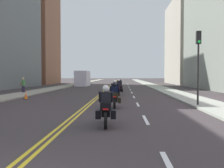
{
  "coord_description": "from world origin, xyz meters",
  "views": [
    {
      "loc": [
        2.31,
        -3.36,
        1.96
      ],
      "look_at": [
        1.26,
        21.04,
        1.15
      ],
      "focal_mm": 41.11,
      "sensor_mm": 36.0,
      "label": 1
    }
  ],
  "objects_px": {
    "motorcycle_5": "(119,85)",
    "pedestrian_1": "(23,85)",
    "traffic_cone_1": "(26,95)",
    "traffic_light_near": "(198,55)",
    "pedestrian_2": "(23,85)",
    "parked_truck": "(83,79)",
    "motorcycle_3": "(119,88)",
    "motorcycle_2": "(115,92)",
    "motorcycle_4": "(119,87)",
    "motorcycle_0": "(106,109)",
    "motorcycle_1": "(115,97)"
  },
  "relations": [
    {
      "from": "motorcycle_5",
      "to": "pedestrian_1",
      "type": "bearing_deg",
      "value": -148.75
    },
    {
      "from": "traffic_cone_1",
      "to": "traffic_light_near",
      "type": "relative_size",
      "value": 0.15
    },
    {
      "from": "pedestrian_2",
      "to": "parked_truck",
      "type": "height_order",
      "value": "parked_truck"
    },
    {
      "from": "motorcycle_3",
      "to": "traffic_cone_1",
      "type": "relative_size",
      "value": 3.07
    },
    {
      "from": "motorcycle_2",
      "to": "motorcycle_3",
      "type": "distance_m",
      "value": 4.69
    },
    {
      "from": "traffic_cone_1",
      "to": "parked_truck",
      "type": "distance_m",
      "value": 27.19
    },
    {
      "from": "motorcycle_3",
      "to": "motorcycle_4",
      "type": "xyz_separation_m",
      "value": [
        -0.02,
        4.82,
        -0.02
      ]
    },
    {
      "from": "motorcycle_2",
      "to": "parked_truck",
      "type": "bearing_deg",
      "value": 102.04
    },
    {
      "from": "pedestrian_2",
      "to": "motorcycle_3",
      "type": "bearing_deg",
      "value": -169.78
    },
    {
      "from": "pedestrian_2",
      "to": "parked_truck",
      "type": "relative_size",
      "value": 0.26
    },
    {
      "from": "motorcycle_0",
      "to": "traffic_light_near",
      "type": "distance_m",
      "value": 8.77
    },
    {
      "from": "motorcycle_1",
      "to": "pedestrian_1",
      "type": "xyz_separation_m",
      "value": [
        -10.73,
        12.84,
        0.3
      ]
    },
    {
      "from": "motorcycle_2",
      "to": "pedestrian_1",
      "type": "xyz_separation_m",
      "value": [
        -10.58,
        7.71,
        0.28
      ]
    },
    {
      "from": "motorcycle_4",
      "to": "motorcycle_5",
      "type": "distance_m",
      "value": 5.47
    },
    {
      "from": "motorcycle_0",
      "to": "motorcycle_3",
      "type": "distance_m",
      "value": 15.42
    },
    {
      "from": "motorcycle_0",
      "to": "motorcycle_5",
      "type": "bearing_deg",
      "value": 86.43
    },
    {
      "from": "traffic_light_near",
      "to": "motorcycle_5",
      "type": "bearing_deg",
      "value": 105.12
    },
    {
      "from": "motorcycle_3",
      "to": "motorcycle_0",
      "type": "bearing_deg",
      "value": -94.37
    },
    {
      "from": "motorcycle_0",
      "to": "pedestrian_1",
      "type": "relative_size",
      "value": 1.17
    },
    {
      "from": "motorcycle_1",
      "to": "motorcycle_5",
      "type": "height_order",
      "value": "motorcycle_5"
    },
    {
      "from": "motorcycle_1",
      "to": "traffic_light_near",
      "type": "relative_size",
      "value": 0.44
    },
    {
      "from": "traffic_cone_1",
      "to": "pedestrian_1",
      "type": "bearing_deg",
      "value": 113.07
    },
    {
      "from": "pedestrian_1",
      "to": "motorcycle_3",
      "type": "bearing_deg",
      "value": 138.0
    },
    {
      "from": "traffic_cone_1",
      "to": "motorcycle_2",
      "type": "bearing_deg",
      "value": -0.8
    },
    {
      "from": "pedestrian_2",
      "to": "parked_truck",
      "type": "xyz_separation_m",
      "value": [
        3.45,
        20.13,
        0.41
      ]
    },
    {
      "from": "motorcycle_3",
      "to": "parked_truck",
      "type": "xyz_separation_m",
      "value": [
        -7.13,
        22.59,
        0.6
      ]
    },
    {
      "from": "motorcycle_1",
      "to": "parked_truck",
      "type": "bearing_deg",
      "value": 100.8
    },
    {
      "from": "parked_truck",
      "to": "pedestrian_1",
      "type": "bearing_deg",
      "value": -100.74
    },
    {
      "from": "motorcycle_4",
      "to": "parked_truck",
      "type": "height_order",
      "value": "parked_truck"
    },
    {
      "from": "traffic_light_near",
      "to": "pedestrian_1",
      "type": "bearing_deg",
      "value": 142.99
    },
    {
      "from": "motorcycle_4",
      "to": "pedestrian_2",
      "type": "bearing_deg",
      "value": -164.69
    },
    {
      "from": "motorcycle_3",
      "to": "motorcycle_4",
      "type": "distance_m",
      "value": 4.82
    },
    {
      "from": "motorcycle_4",
      "to": "pedestrian_2",
      "type": "relative_size",
      "value": 1.28
    },
    {
      "from": "motorcycle_1",
      "to": "motorcycle_5",
      "type": "relative_size",
      "value": 0.95
    },
    {
      "from": "motorcycle_5",
      "to": "pedestrian_1",
      "type": "height_order",
      "value": "pedestrian_1"
    },
    {
      "from": "motorcycle_3",
      "to": "pedestrian_1",
      "type": "relative_size",
      "value": 1.21
    },
    {
      "from": "motorcycle_1",
      "to": "motorcycle_3",
      "type": "relative_size",
      "value": 0.96
    },
    {
      "from": "motorcycle_0",
      "to": "parked_truck",
      "type": "distance_m",
      "value": 38.62
    },
    {
      "from": "motorcycle_4",
      "to": "motorcycle_5",
      "type": "height_order",
      "value": "motorcycle_4"
    },
    {
      "from": "traffic_cone_1",
      "to": "motorcycle_1",
      "type": "bearing_deg",
      "value": -34.89
    },
    {
      "from": "motorcycle_4",
      "to": "pedestrian_1",
      "type": "height_order",
      "value": "pedestrian_1"
    },
    {
      "from": "motorcycle_1",
      "to": "traffic_cone_1",
      "type": "bearing_deg",
      "value": 143.68
    },
    {
      "from": "motorcycle_3",
      "to": "traffic_light_near",
      "type": "distance_m",
      "value": 10.68
    },
    {
      "from": "motorcycle_0",
      "to": "traffic_cone_1",
      "type": "height_order",
      "value": "motorcycle_0"
    },
    {
      "from": "motorcycle_5",
      "to": "pedestrian_2",
      "type": "distance_m",
      "value": 13.09
    },
    {
      "from": "motorcycle_2",
      "to": "parked_truck",
      "type": "xyz_separation_m",
      "value": [
        -6.87,
        27.27,
        0.62
      ]
    },
    {
      "from": "motorcycle_0",
      "to": "pedestrian_2",
      "type": "xyz_separation_m",
      "value": [
        -10.32,
        17.88,
        0.2
      ]
    },
    {
      "from": "motorcycle_4",
      "to": "traffic_cone_1",
      "type": "xyz_separation_m",
      "value": [
        -7.57,
        -9.4,
        -0.3
      ]
    },
    {
      "from": "motorcycle_0",
      "to": "motorcycle_5",
      "type": "distance_m",
      "value": 25.71
    },
    {
      "from": "motorcycle_2",
      "to": "motorcycle_5",
      "type": "height_order",
      "value": "motorcycle_5"
    }
  ]
}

